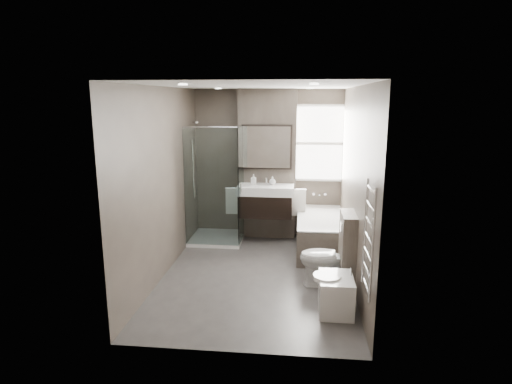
# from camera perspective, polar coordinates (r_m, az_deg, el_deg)

# --- Properties ---
(room) EXTENTS (2.70, 3.90, 2.70)m
(room) POSITION_cam_1_polar(r_m,az_deg,el_deg) (5.77, 0.14, 0.97)
(room) COLOR #43403E
(room) RESTS_ON ground
(vanity_pier) EXTENTS (1.00, 0.25, 2.60)m
(vanity_pier) POSITION_cam_1_polar(r_m,az_deg,el_deg) (7.51, 1.53, 3.65)
(vanity_pier) COLOR #4F473E
(vanity_pier) RESTS_ON ground
(vanity) EXTENTS (0.95, 0.47, 0.66)m
(vanity) POSITION_cam_1_polar(r_m,az_deg,el_deg) (7.28, 1.28, -1.13)
(vanity) COLOR black
(vanity) RESTS_ON vanity_pier
(mirror_cabinet) EXTENTS (0.86, 0.08, 0.76)m
(mirror_cabinet) POSITION_cam_1_polar(r_m,az_deg,el_deg) (7.30, 1.44, 6.01)
(mirror_cabinet) COLOR black
(mirror_cabinet) RESTS_ON vanity_pier
(towel_left) EXTENTS (0.24, 0.06, 0.44)m
(towel_left) POSITION_cam_1_polar(r_m,az_deg,el_deg) (7.33, -3.10, -1.21)
(towel_left) COLOR silver
(towel_left) RESTS_ON vanity_pier
(towel_right) EXTENTS (0.24, 0.06, 0.44)m
(towel_right) POSITION_cam_1_polar(r_m,az_deg,el_deg) (7.24, 5.69, -1.43)
(towel_right) COLOR silver
(towel_right) RESTS_ON vanity_pier
(shower_enclosure) EXTENTS (0.90, 0.90, 2.00)m
(shower_enclosure) POSITION_cam_1_polar(r_m,az_deg,el_deg) (7.36, -4.62, -3.00)
(shower_enclosure) COLOR white
(shower_enclosure) RESTS_ON ground
(bathtub) EXTENTS (0.75, 1.60, 0.57)m
(bathtub) POSITION_cam_1_polar(r_m,az_deg,el_deg) (7.06, 8.58, -5.27)
(bathtub) COLOR #4F473E
(bathtub) RESTS_ON ground
(window) EXTENTS (0.98, 0.06, 1.33)m
(window) POSITION_cam_1_polar(r_m,az_deg,el_deg) (7.55, 8.47, 6.43)
(window) COLOR white
(window) RESTS_ON room
(toilet) EXTENTS (0.75, 0.44, 0.76)m
(toilet) POSITION_cam_1_polar(r_m,az_deg,el_deg) (5.78, 9.61, -8.69)
(toilet) COLOR white
(toilet) RESTS_ON ground
(cistern_box) EXTENTS (0.19, 0.55, 1.00)m
(cistern_box) POSITION_cam_1_polar(r_m,az_deg,el_deg) (5.75, 12.06, -7.63)
(cistern_box) COLOR #4F473E
(cistern_box) RESTS_ON ground
(bidet) EXTENTS (0.46, 0.54, 0.56)m
(bidet) POSITION_cam_1_polar(r_m,az_deg,el_deg) (5.19, 10.52, -13.13)
(bidet) COLOR white
(bidet) RESTS_ON ground
(towel_radiator) EXTENTS (0.03, 0.49, 1.10)m
(towel_radiator) POSITION_cam_1_polar(r_m,az_deg,el_deg) (4.29, 14.80, -6.02)
(towel_radiator) COLOR silver
(towel_radiator) RESTS_ON room
(soap_bottle_a) EXTENTS (0.08, 0.08, 0.18)m
(soap_bottle_a) POSITION_cam_1_polar(r_m,az_deg,el_deg) (7.25, -0.33, 1.67)
(soap_bottle_a) COLOR white
(soap_bottle_a) RESTS_ON vanity
(soap_bottle_b) EXTENTS (0.11, 0.11, 0.14)m
(soap_bottle_b) POSITION_cam_1_polar(r_m,az_deg,el_deg) (7.28, 2.21, 1.54)
(soap_bottle_b) COLOR white
(soap_bottle_b) RESTS_ON vanity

